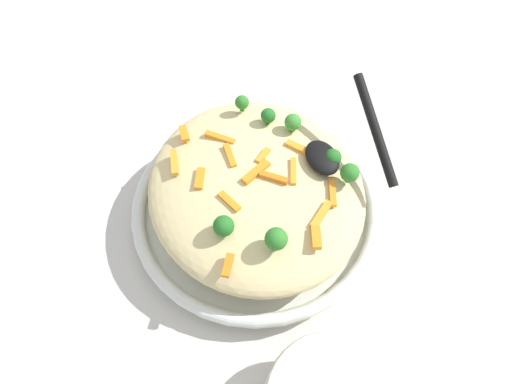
% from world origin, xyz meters
% --- Properties ---
extents(ground_plane, '(2.40, 2.40, 0.00)m').
position_xyz_m(ground_plane, '(0.00, 0.00, 0.00)').
color(ground_plane, beige).
extents(serving_bowl, '(0.34, 0.34, 0.04)m').
position_xyz_m(serving_bowl, '(0.00, 0.00, 0.02)').
color(serving_bowl, silver).
rests_on(serving_bowl, ground_plane).
extents(pasta_mound, '(0.30, 0.28, 0.07)m').
position_xyz_m(pasta_mound, '(0.00, 0.00, 0.07)').
color(pasta_mound, '#DBC689').
rests_on(pasta_mound, serving_bowl).
extents(carrot_piece_0, '(0.04, 0.02, 0.01)m').
position_xyz_m(carrot_piece_0, '(-0.06, -0.09, 0.10)').
color(carrot_piece_0, orange).
rests_on(carrot_piece_0, pasta_mound).
extents(carrot_piece_1, '(0.03, 0.02, 0.01)m').
position_xyz_m(carrot_piece_1, '(-0.02, -0.07, 0.11)').
color(carrot_piece_1, orange).
rests_on(carrot_piece_1, pasta_mound).
extents(carrot_piece_2, '(0.03, 0.04, 0.01)m').
position_xyz_m(carrot_piece_2, '(0.00, 0.00, 0.11)').
color(carrot_piece_2, orange).
rests_on(carrot_piece_2, pasta_mound).
extents(carrot_piece_3, '(0.03, 0.02, 0.01)m').
position_xyz_m(carrot_piece_3, '(0.03, -0.04, 0.11)').
color(carrot_piece_3, orange).
rests_on(carrot_piece_3, pasta_mound).
extents(carrot_piece_4, '(0.02, 0.02, 0.01)m').
position_xyz_m(carrot_piece_4, '(-0.02, 0.02, 0.11)').
color(carrot_piece_4, orange).
rests_on(carrot_piece_4, pasta_mound).
extents(carrot_piece_5, '(0.03, 0.02, 0.01)m').
position_xyz_m(carrot_piece_5, '(0.10, -0.08, 0.10)').
color(carrot_piece_5, orange).
rests_on(carrot_piece_5, pasta_mound).
extents(carrot_piece_6, '(0.03, 0.03, 0.01)m').
position_xyz_m(carrot_piece_6, '(-0.02, 0.07, 0.11)').
color(carrot_piece_6, orange).
rests_on(carrot_piece_6, pasta_mound).
extents(carrot_piece_7, '(0.04, 0.02, 0.01)m').
position_xyz_m(carrot_piece_7, '(0.01, 0.04, 0.11)').
color(carrot_piece_7, orange).
rests_on(carrot_piece_7, pasta_mound).
extents(carrot_piece_8, '(0.03, 0.04, 0.01)m').
position_xyz_m(carrot_piece_8, '(0.08, 0.05, 0.10)').
color(carrot_piece_8, orange).
rests_on(carrot_piece_8, pasta_mound).
extents(carrot_piece_9, '(0.04, 0.02, 0.01)m').
position_xyz_m(carrot_piece_9, '(0.06, 0.08, 0.10)').
color(carrot_piece_9, orange).
rests_on(carrot_piece_9, pasta_mound).
extents(carrot_piece_10, '(0.03, 0.03, 0.01)m').
position_xyz_m(carrot_piece_10, '(0.02, 0.02, 0.11)').
color(carrot_piece_10, orange).
rests_on(carrot_piece_10, pasta_mound).
extents(carrot_piece_11, '(0.03, 0.03, 0.01)m').
position_xyz_m(carrot_piece_11, '(-0.07, -0.02, 0.11)').
color(carrot_piece_11, orange).
rests_on(carrot_piece_11, pasta_mound).
extents(carrot_piece_12, '(0.04, 0.01, 0.01)m').
position_xyz_m(carrot_piece_12, '(-0.04, -0.02, 0.11)').
color(carrot_piece_12, orange).
rests_on(carrot_piece_12, pasta_mound).
extents(carrot_piece_13, '(0.03, 0.01, 0.01)m').
position_xyz_m(carrot_piece_13, '(-0.10, -0.06, 0.10)').
color(carrot_piece_13, orange).
rests_on(carrot_piece_13, pasta_mound).
extents(carrot_piece_14, '(0.03, 0.02, 0.01)m').
position_xyz_m(carrot_piece_14, '(0.11, 0.03, 0.11)').
color(carrot_piece_14, orange).
rests_on(carrot_piece_14, pasta_mound).
extents(broccoli_floret_0, '(0.02, 0.02, 0.03)m').
position_xyz_m(broccoli_floret_0, '(0.02, 0.10, 0.12)').
color(broccoli_floret_0, '#205B1C').
rests_on(broccoli_floret_0, pasta_mound).
extents(broccoli_floret_1, '(0.02, 0.02, 0.02)m').
position_xyz_m(broccoli_floret_1, '(-0.08, 0.05, 0.12)').
color(broccoli_floret_1, '#205B1C').
rests_on(broccoli_floret_1, pasta_mound).
extents(broccoli_floret_2, '(0.02, 0.02, 0.02)m').
position_xyz_m(broccoli_floret_2, '(-0.11, 0.02, 0.12)').
color(broccoli_floret_2, '#296820').
rests_on(broccoli_floret_2, pasta_mound).
extents(broccoli_floret_3, '(0.02, 0.02, 0.03)m').
position_xyz_m(broccoli_floret_3, '(0.06, -0.06, 0.12)').
color(broccoli_floret_3, '#205B1C').
rests_on(broccoli_floret_3, pasta_mound).
extents(broccoli_floret_4, '(0.02, 0.02, 0.03)m').
position_xyz_m(broccoli_floret_4, '(-0.05, 0.07, 0.12)').
color(broccoli_floret_4, '#377928').
rests_on(broccoli_floret_4, pasta_mound).
extents(broccoli_floret_5, '(0.03, 0.03, 0.03)m').
position_xyz_m(broccoli_floret_5, '(0.10, -0.02, 0.12)').
color(broccoli_floret_5, '#296820').
rests_on(broccoli_floret_5, pasta_mound).
extents(broccoli_floret_6, '(0.02, 0.02, 0.03)m').
position_xyz_m(broccoli_floret_6, '(0.05, 0.10, 0.12)').
color(broccoli_floret_6, '#296820').
rests_on(broccoli_floret_6, pasta_mound).
extents(serving_spoon, '(0.14, 0.10, 0.07)m').
position_xyz_m(serving_spoon, '(0.01, 0.11, 0.12)').
color(serving_spoon, black).
rests_on(serving_spoon, pasta_mound).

